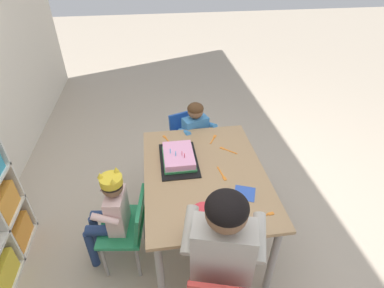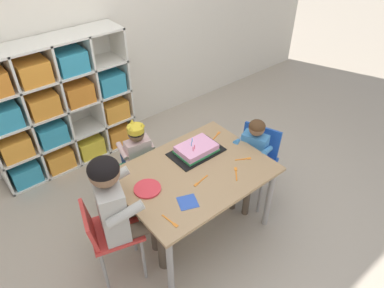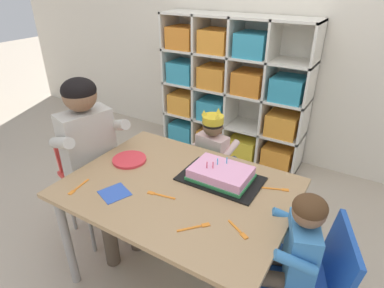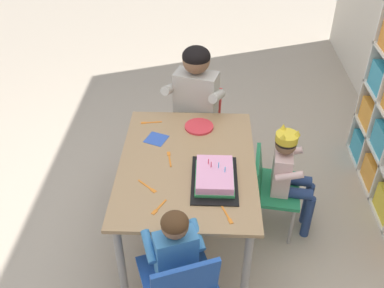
{
  "view_description": "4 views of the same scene",
  "coord_description": "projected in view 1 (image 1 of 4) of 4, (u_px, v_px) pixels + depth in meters",
  "views": [
    {
      "loc": [
        -1.53,
        0.3,
        1.98
      ],
      "look_at": [
        0.0,
        0.09,
        0.88
      ],
      "focal_mm": 28.09,
      "sensor_mm": 36.0,
      "label": 1
    },
    {
      "loc": [
        -1.25,
        -1.5,
        2.39
      ],
      "look_at": [
        0.04,
        0.08,
        0.83
      ],
      "focal_mm": 32.99,
      "sensor_mm": 36.0,
      "label": 2
    },
    {
      "loc": [
        0.74,
        -1.1,
        1.58
      ],
      "look_at": [
        0.06,
        0.03,
        0.88
      ],
      "focal_mm": 29.95,
      "sensor_mm": 36.0,
      "label": 3
    },
    {
      "loc": [
        2.05,
        0.1,
        2.32
      ],
      "look_at": [
        0.14,
        0.03,
        0.88
      ],
      "focal_mm": 41.23,
      "sensor_mm": 36.0,
      "label": 4
    }
  ],
  "objects": [
    {
      "name": "birthday_cake_on_tray",
      "position": [
        179.0,
        157.0,
        2.13
      ],
      "size": [
        0.42,
        0.26,
        0.11
      ],
      "color": "black",
      "rests_on": "activity_table"
    },
    {
      "name": "fork_by_napkin",
      "position": [
        213.0,
        139.0,
        2.37
      ],
      "size": [
        0.12,
        0.07,
        0.0
      ],
      "rotation": [
        0.0,
        0.0,
        2.63
      ],
      "color": "orange",
      "rests_on": "activity_table"
    },
    {
      "name": "classroom_chair_blue",
      "position": [
        129.0,
        224.0,
        2.04
      ],
      "size": [
        0.41,
        0.35,
        0.57
      ],
      "rotation": [
        0.0,
        0.0,
        3.01
      ],
      "color": "#238451",
      "rests_on": "ground"
    },
    {
      "name": "paper_napkin_square",
      "position": [
        245.0,
        193.0,
        1.88
      ],
      "size": [
        0.17,
        0.17,
        0.0
      ],
      "primitive_type": "cube",
      "rotation": [
        0.0,
        0.0,
        -0.37
      ],
      "color": "#3356B7",
      "rests_on": "activity_table"
    },
    {
      "name": "fork_near_cake_tray",
      "position": [
        227.0,
        150.0,
        2.25
      ],
      "size": [
        0.11,
        0.12,
        0.0
      ],
      "rotation": [
        0.0,
        0.0,
        3.98
      ],
      "color": "orange",
      "rests_on": "activity_table"
    },
    {
      "name": "ground",
      "position": [
        203.0,
        233.0,
        2.41
      ],
      "size": [
        16.0,
        16.0,
        0.0
      ],
      "primitive_type": "plane",
      "color": "tan"
    },
    {
      "name": "guest_at_table_side",
      "position": [
        198.0,
        137.0,
        2.58
      ],
      "size": [
        0.34,
        0.34,
        0.84
      ],
      "rotation": [
        0.0,
        0.0,
        -1.22
      ],
      "color": "#3D7FBC",
      "rests_on": "ground"
    },
    {
      "name": "fork_scattered_mid_table",
      "position": [
        167.0,
        139.0,
        2.36
      ],
      "size": [
        0.14,
        0.07,
        0.0
      ],
      "rotation": [
        0.0,
        0.0,
        3.51
      ],
      "color": "orange",
      "rests_on": "activity_table"
    },
    {
      "name": "fork_near_child_seat",
      "position": [
        264.0,
        215.0,
        1.73
      ],
      "size": [
        0.03,
        0.14,
        0.0
      ],
      "rotation": [
        0.0,
        0.0,
        1.71
      ],
      "color": "orange",
      "rests_on": "activity_table"
    },
    {
      "name": "adult_helper_seated",
      "position": [
        223.0,
        244.0,
        1.52
      ],
      "size": [
        0.47,
        0.46,
        1.09
      ],
      "rotation": [
        0.0,
        0.0,
        1.29
      ],
      "color": "#B2ADA3",
      "rests_on": "ground"
    },
    {
      "name": "activity_table",
      "position": [
        205.0,
        181.0,
        2.08
      ],
      "size": [
        1.12,
        0.82,
        0.64
      ],
      "color": "#A37F56",
      "rests_on": "ground"
    },
    {
      "name": "classroom_chair_guest_side",
      "position": [
        192.0,
        142.0,
        2.72
      ],
      "size": [
        0.46,
        0.46,
        0.68
      ],
      "rotation": [
        0.0,
        0.0,
        -1.22
      ],
      "color": "#1E4CA8",
      "rests_on": "ground"
    },
    {
      "name": "child_with_crown",
      "position": [
        110.0,
        209.0,
        1.95
      ],
      "size": [
        0.32,
        0.32,
        0.81
      ],
      "rotation": [
        0.0,
        0.0,
        3.01
      ],
      "color": "beige",
      "rests_on": "ground"
    },
    {
      "name": "fork_beside_plate_stack",
      "position": [
        222.0,
        174.0,
        2.02
      ],
      "size": [
        0.15,
        0.04,
        0.0
      ],
      "rotation": [
        0.0,
        0.0,
        0.18
      ],
      "color": "orange",
      "rests_on": "activity_table"
    },
    {
      "name": "paper_plate_stack",
      "position": [
        206.0,
        215.0,
        1.73
      ],
      "size": [
        0.19,
        0.19,
        0.01
      ],
      "primitive_type": "cylinder",
      "color": "#DB333D",
      "rests_on": "activity_table"
    }
  ]
}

